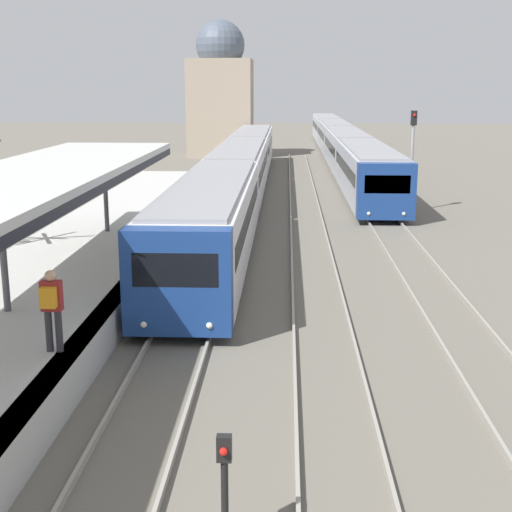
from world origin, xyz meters
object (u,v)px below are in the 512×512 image
object	(u,v)px
person_on_platform	(52,304)
signal_post_near	(224,477)
train_far	(340,141)
train_near	(239,170)
signal_mast_far	(412,149)

from	to	relation	value
person_on_platform	signal_post_near	xyz separation A→B (m)	(3.79, -4.67, -0.89)
train_far	train_near	bearing A→B (deg)	-107.74
train_near	signal_post_near	distance (m)	30.01
person_on_platform	signal_post_near	world-z (taller)	person_on_platform
train_near	signal_mast_far	size ratio (longest dim) A/B	9.14
signal_mast_far	person_on_platform	bearing A→B (deg)	-115.82
person_on_platform	signal_mast_far	size ratio (longest dim) A/B	0.34
train_far	signal_mast_far	world-z (taller)	signal_mast_far
signal_post_near	signal_mast_far	bearing A→B (deg)	75.56
train_near	signal_post_near	xyz separation A→B (m)	(1.78, -29.95, -0.63)
person_on_platform	train_far	size ratio (longest dim) A/B	0.03
train_near	signal_mast_far	bearing A→B (deg)	-20.44
signal_mast_far	train_near	bearing A→B (deg)	159.56
train_far	signal_post_near	size ratio (longest dim) A/B	35.89
signal_post_near	signal_mast_far	distance (m)	27.68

